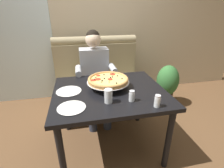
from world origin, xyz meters
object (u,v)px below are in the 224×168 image
(dining_table, at_px, (110,98))
(shaker_oregano, at_px, (157,102))
(shaker_parmesan, at_px, (132,97))
(plate_near_left, at_px, (69,91))
(pizza, at_px, (108,80))
(drinking_glass, at_px, (108,97))
(diner_main, at_px, (95,72))
(booth_bench, at_px, (98,84))
(patio_chair, at_px, (37,62))
(potted_plant, at_px, (167,83))
(plate_near_right, at_px, (71,107))

(dining_table, relative_size, shaker_oregano, 10.39)
(shaker_parmesan, distance_m, plate_near_left, 0.65)
(pizza, distance_m, drinking_glass, 0.32)
(diner_main, bearing_deg, booth_bench, 74.95)
(pizza, bearing_deg, diner_main, 96.22)
(booth_bench, xyz_separation_m, patio_chair, (-1.14, 1.11, 0.13))
(booth_bench, distance_m, pizza, 0.97)
(diner_main, distance_m, pizza, 0.62)
(diner_main, height_order, shaker_parmesan, diner_main)
(shaker_parmesan, xyz_separation_m, plate_near_left, (-0.57, 0.32, -0.03))
(drinking_glass, xyz_separation_m, potted_plant, (1.19, 0.99, -0.41))
(pizza, distance_m, patio_chair, 2.30)
(dining_table, xyz_separation_m, drinking_glass, (-0.06, -0.24, 0.15))
(dining_table, height_order, plate_near_right, plate_near_right)
(shaker_oregano, height_order, patio_chair, patio_chair)
(dining_table, distance_m, potted_plant, 1.39)
(diner_main, xyz_separation_m, potted_plant, (1.21, 0.08, -0.32))
(diner_main, distance_m, drinking_glass, 0.92)
(plate_near_right, bearing_deg, potted_plant, 33.92)
(shaker_parmesan, bearing_deg, potted_plant, 45.92)
(diner_main, height_order, potted_plant, diner_main)
(dining_table, distance_m, patio_chair, 2.35)
(diner_main, height_order, plate_near_left, diner_main)
(plate_near_left, xyz_separation_m, plate_near_right, (0.03, -0.33, 0.00))
(booth_bench, bearing_deg, plate_near_right, -107.62)
(plate_near_left, bearing_deg, patio_chair, 109.89)
(plate_near_left, xyz_separation_m, potted_plant, (1.55, 0.70, -0.37))
(pizza, height_order, patio_chair, pizza)
(booth_bench, height_order, pizza, booth_bench)
(dining_table, distance_m, shaker_parmesan, 0.33)
(diner_main, relative_size, shaker_oregano, 11.53)
(patio_chair, bearing_deg, drinking_glass, -64.80)
(shaker_parmesan, bearing_deg, pizza, 116.22)
(dining_table, relative_size, drinking_glass, 8.90)
(plate_near_left, bearing_deg, potted_plant, 24.15)
(booth_bench, xyz_separation_m, plate_near_right, (-0.38, -1.21, 0.36))
(dining_table, xyz_separation_m, shaker_parmesan, (0.16, -0.25, 0.13))
(plate_near_right, bearing_deg, plate_near_left, 95.33)
(dining_table, bearing_deg, shaker_oregano, -49.35)
(booth_bench, bearing_deg, pizza, -90.38)
(booth_bench, relative_size, potted_plant, 1.93)
(diner_main, relative_size, potted_plant, 1.82)
(dining_table, xyz_separation_m, shaker_oregano, (0.34, -0.39, 0.14))
(plate_near_left, bearing_deg, shaker_oregano, -31.25)
(shaker_parmesan, height_order, patio_chair, patio_chair)
(diner_main, xyz_separation_m, shaker_oregano, (0.41, -1.07, 0.08))
(pizza, relative_size, potted_plant, 0.64)
(diner_main, relative_size, shaker_parmesan, 12.43)
(booth_bench, relative_size, shaker_parmesan, 13.20)
(plate_near_left, bearing_deg, booth_bench, 64.85)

